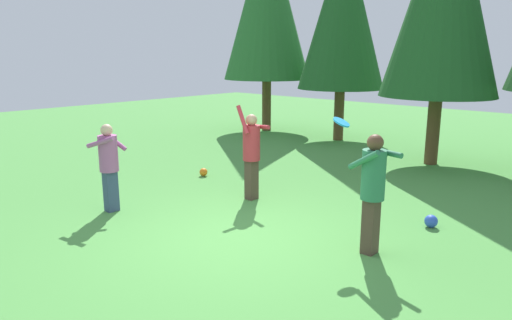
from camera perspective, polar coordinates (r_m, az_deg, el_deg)
ground_plane at (r=7.55m, az=-2.27°, el=-9.35°), size 40.00×40.00×0.00m
person_thrower at (r=9.19m, az=-0.56°, el=1.34°), size 0.60×0.58×1.88m
person_catcher at (r=6.85m, az=13.98°, el=-2.82°), size 0.70×0.63×1.76m
person_bystander at (r=8.91m, az=-17.41°, el=-0.06°), size 0.69×0.66×1.62m
frisbee at (r=7.21m, az=10.30°, el=4.53°), size 0.30×0.31×0.14m
ball_blue at (r=8.44m, az=20.44°, el=-6.96°), size 0.22×0.22×0.22m
ball_orange at (r=11.22m, az=-6.38°, el=-1.46°), size 0.19×0.19×0.19m
tree_far_left at (r=17.70m, az=1.35°, el=18.73°), size 3.13×3.13×7.47m
tree_left at (r=15.91m, az=10.49°, el=17.37°), size 2.79×2.79×6.67m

